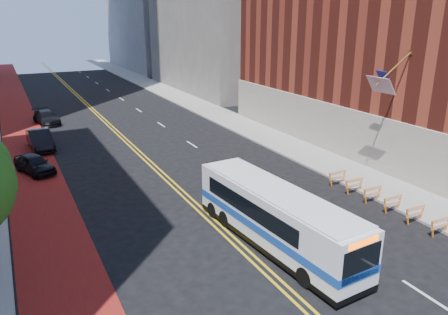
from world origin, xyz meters
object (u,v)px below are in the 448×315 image
transit_bus (274,216)px  car_c (46,117)px  car_a (34,164)px  car_b (40,140)px

transit_bus → car_c: 32.30m
car_a → car_b: size_ratio=0.82×
car_a → car_c: car_c is taller
car_b → car_c: bearing=77.8°
car_b → car_c: size_ratio=1.04×
transit_bus → car_c: size_ratio=2.32×
car_a → car_c: 15.38m
transit_bus → car_a: 18.90m
car_a → car_b: bearing=59.6°
car_c → transit_bus: bearing=-86.6°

